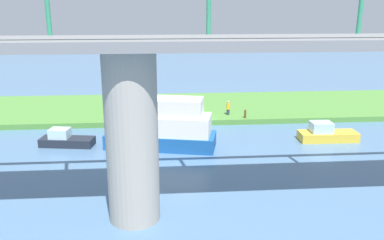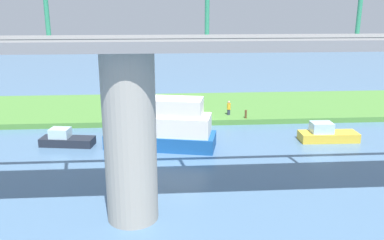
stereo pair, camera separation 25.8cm
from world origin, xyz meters
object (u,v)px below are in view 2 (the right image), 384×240
object	(u,v)px
motorboat_white	(164,127)
houseboat_blue	(327,134)
bridge_pylon	(130,138)
riverboat_paddlewheel	(66,139)
mooring_post	(246,114)
person_on_bank	(229,108)

from	to	relation	value
motorboat_white	houseboat_blue	xyz separation A→B (m)	(-13.33, -0.58, -1.05)
bridge_pylon	riverboat_paddlewheel	world-z (taller)	bridge_pylon
mooring_post	motorboat_white	size ratio (longest dim) A/B	0.09
motorboat_white	bridge_pylon	bearing A→B (deg)	81.04
bridge_pylon	mooring_post	distance (m)	19.89
motorboat_white	houseboat_blue	bearing A→B (deg)	-177.50
mooring_post	houseboat_blue	distance (m)	7.93
mooring_post	bridge_pylon	bearing A→B (deg)	61.23
person_on_bank	mooring_post	xyz separation A→B (m)	(-1.42, 1.31, -0.31)
motorboat_white	houseboat_blue	distance (m)	13.38
houseboat_blue	motorboat_white	bearing A→B (deg)	2.50
person_on_bank	riverboat_paddlewheel	distance (m)	15.55
houseboat_blue	riverboat_paddlewheel	xyz separation A→B (m)	(21.19, -0.40, -0.06)
mooring_post	riverboat_paddlewheel	world-z (taller)	riverboat_paddlewheel
person_on_bank	houseboat_blue	size ratio (longest dim) A/B	0.29
bridge_pylon	person_on_bank	world-z (taller)	bridge_pylon
person_on_bank	houseboat_blue	xyz separation A→B (m)	(-7.06, 6.87, -0.64)
person_on_bank	mooring_post	distance (m)	1.95
person_on_bank	mooring_post	bearing A→B (deg)	137.29
mooring_post	riverboat_paddlewheel	distance (m)	16.38
motorboat_white	houseboat_blue	world-z (taller)	motorboat_white
person_on_bank	motorboat_white	size ratio (longest dim) A/B	0.16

